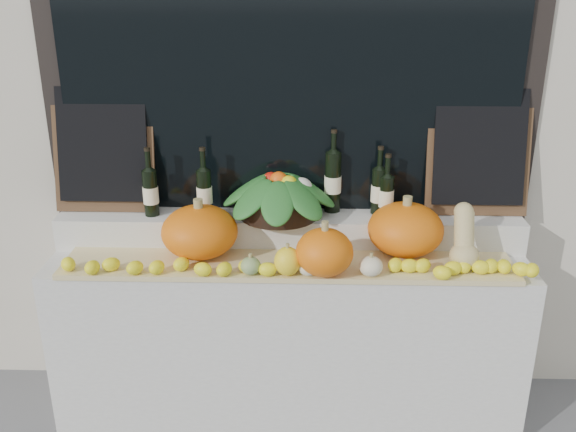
{
  "coord_description": "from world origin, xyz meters",
  "views": [
    {
      "loc": [
        0.08,
        -1.29,
        2.21
      ],
      "look_at": [
        0.0,
        1.45,
        1.12
      ],
      "focal_mm": 40.0,
      "sensor_mm": 36.0,
      "label": 1
    }
  ],
  "objects_px": {
    "pumpkin_right": "(405,229)",
    "produce_bowl": "(279,194)",
    "butternut_squash": "(464,240)",
    "wine_bottle_tall": "(333,181)",
    "pumpkin_left": "(200,232)"
  },
  "relations": [
    {
      "from": "wine_bottle_tall",
      "to": "pumpkin_left",
      "type": "bearing_deg",
      "value": -157.38
    },
    {
      "from": "wine_bottle_tall",
      "to": "produce_bowl",
      "type": "bearing_deg",
      "value": -164.9
    },
    {
      "from": "pumpkin_right",
      "to": "wine_bottle_tall",
      "type": "distance_m",
      "value": 0.43
    },
    {
      "from": "butternut_squash",
      "to": "wine_bottle_tall",
      "type": "bearing_deg",
      "value": 150.68
    },
    {
      "from": "pumpkin_right",
      "to": "wine_bottle_tall",
      "type": "height_order",
      "value": "wine_bottle_tall"
    },
    {
      "from": "produce_bowl",
      "to": "wine_bottle_tall",
      "type": "relative_size",
      "value": 1.42
    },
    {
      "from": "pumpkin_right",
      "to": "produce_bowl",
      "type": "distance_m",
      "value": 0.63
    },
    {
      "from": "butternut_squash",
      "to": "wine_bottle_tall",
      "type": "relative_size",
      "value": 0.68
    },
    {
      "from": "pumpkin_left",
      "to": "pumpkin_right",
      "type": "bearing_deg",
      "value": 2.95
    },
    {
      "from": "pumpkin_right",
      "to": "pumpkin_left",
      "type": "bearing_deg",
      "value": -177.05
    },
    {
      "from": "pumpkin_right",
      "to": "produce_bowl",
      "type": "xyz_separation_m",
      "value": [
        -0.61,
        0.14,
        0.12
      ]
    },
    {
      "from": "butternut_squash",
      "to": "produce_bowl",
      "type": "xyz_separation_m",
      "value": [
        -0.85,
        0.26,
        0.12
      ]
    },
    {
      "from": "butternut_squash",
      "to": "produce_bowl",
      "type": "relative_size",
      "value": 0.48
    },
    {
      "from": "pumpkin_left",
      "to": "produce_bowl",
      "type": "bearing_deg",
      "value": 27.62
    },
    {
      "from": "produce_bowl",
      "to": "pumpkin_right",
      "type": "bearing_deg",
      "value": -13.13
    }
  ]
}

